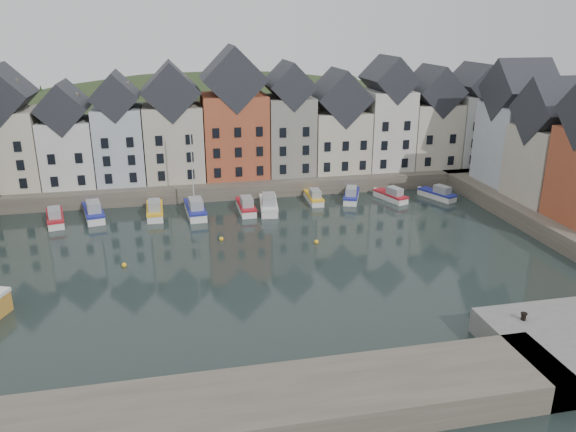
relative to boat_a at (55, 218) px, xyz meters
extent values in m
plane|color=black|center=(22.75, -17.51, -0.68)|extent=(260.00, 260.00, 0.00)
cube|color=#50473D|center=(22.75, 12.49, 0.32)|extent=(90.00, 16.00, 2.00)
cube|color=#50473D|center=(12.75, -39.51, 0.32)|extent=(50.00, 6.00, 2.00)
ellipsoid|color=#26361B|center=(22.75, 38.49, -18.68)|extent=(153.60, 70.40, 64.00)
sphere|color=black|center=(8.81, 33.43, 8.02)|extent=(5.77, 5.77, 5.77)
sphere|color=black|center=(47.61, 43.24, 7.44)|extent=(5.27, 5.27, 5.27)
sphere|color=black|center=(54.57, 36.69, 7.20)|extent=(5.07, 5.07, 5.07)
sphere|color=black|center=(37.03, 37.68, 7.14)|extent=(5.01, 5.01, 5.01)
sphere|color=black|center=(-14.92, 39.10, 5.89)|extent=(3.94, 3.94, 3.94)
sphere|color=black|center=(51.08, 42.74, 7.37)|extent=(5.21, 5.21, 5.21)
sphere|color=black|center=(24.74, 41.14, 7.64)|extent=(5.45, 5.45, 5.45)
sphere|color=black|center=(60.55, 30.81, 6.52)|extent=(4.49, 4.49, 4.49)
cube|color=beige|center=(-6.42, 10.49, 6.35)|extent=(7.67, 8.00, 10.07)
cube|color=black|center=(-6.42, 10.49, 13.29)|extent=(7.67, 8.16, 7.67)
cube|color=silver|center=(0.85, 10.49, 5.62)|extent=(6.56, 8.00, 8.61)
cube|color=black|center=(0.85, 10.49, 11.55)|extent=(6.56, 8.16, 6.56)
cube|color=#ABB4BD|center=(7.38, 10.49, 6.33)|extent=(6.20, 8.00, 10.02)
cube|color=black|center=(7.38, 10.49, 12.87)|extent=(6.20, 8.16, 6.20)
cube|color=#B4AA98|center=(14.48, 10.49, 6.36)|extent=(7.70, 8.00, 10.08)
cube|color=black|center=(14.48, 10.49, 13.30)|extent=(7.70, 8.16, 7.70)
cube|color=#A14A2E|center=(22.82, 10.49, 6.96)|extent=(8.69, 8.00, 11.28)
cube|color=black|center=(22.82, 10.49, 14.75)|extent=(8.69, 8.16, 8.69)
cube|color=gray|center=(30.53, 10.49, 6.71)|extent=(6.43, 8.00, 10.78)
cube|color=black|center=(30.53, 10.49, 13.69)|extent=(6.43, 8.16, 6.43)
cube|color=beige|center=(37.83, 10.49, 5.60)|extent=(7.88, 8.00, 8.56)
cube|color=black|center=(37.83, 10.49, 11.83)|extent=(7.88, 8.16, 7.88)
cube|color=beige|center=(45.17, 10.49, 6.95)|extent=(6.50, 8.00, 11.27)
cube|color=black|center=(45.17, 10.49, 14.20)|extent=(6.50, 8.16, 6.50)
cube|color=beige|center=(52.18, 10.49, 5.98)|extent=(7.23, 8.00, 9.32)
cube|color=black|center=(52.18, 10.49, 12.43)|extent=(7.23, 8.16, 7.23)
cube|color=silver|center=(59.03, 10.49, 6.48)|extent=(6.18, 8.00, 10.32)
cube|color=black|center=(59.03, 10.49, 13.17)|extent=(6.18, 8.16, 6.18)
cube|color=#ABB4BD|center=(58.75, -1.25, 6.51)|extent=(7.47, 8.00, 10.38)
cube|color=black|center=(58.75, -1.25, 13.68)|extent=(7.62, 8.00, 8.00)
cube|color=#B4AA98|center=(58.75, -9.25, 5.76)|extent=(8.14, 8.00, 8.89)
cube|color=black|center=(58.75, -9.25, 12.18)|extent=(8.30, 8.00, 8.00)
sphere|color=#F0AE1C|center=(18.75, -9.51, -0.53)|extent=(0.50, 0.50, 0.50)
sphere|color=#F0AE1C|center=(28.75, -12.51, -0.53)|extent=(0.50, 0.50, 0.50)
sphere|color=#F0AE1C|center=(8.75, -14.51, -0.53)|extent=(0.50, 0.50, 0.50)
cube|color=silver|center=(-0.04, 0.18, -0.34)|extent=(2.88, 6.07, 1.07)
cube|color=#A61722|center=(-0.04, 0.18, 0.24)|extent=(3.00, 6.21, 0.24)
cube|color=gray|center=(0.14, -0.67, 0.83)|extent=(1.80, 2.56, 1.17)
cube|color=silver|center=(4.24, 1.15, -0.30)|extent=(3.25, 6.79, 1.20)
cube|color=navy|center=(4.24, 1.15, 0.35)|extent=(3.38, 6.94, 0.27)
cube|color=gray|center=(4.44, 0.19, 1.00)|extent=(2.02, 2.87, 1.31)
cube|color=silver|center=(11.54, 0.40, -0.32)|extent=(1.96, 6.17, 1.12)
cube|color=#F0AE1C|center=(11.54, 0.40, 0.29)|extent=(2.07, 6.30, 0.26)
cube|color=gray|center=(11.56, -0.52, 0.90)|extent=(1.48, 2.48, 1.23)
cube|color=silver|center=(16.43, -0.30, -0.30)|extent=(2.47, 6.75, 1.21)
cube|color=navy|center=(16.43, -0.30, 0.37)|extent=(2.59, 6.89, 0.28)
cube|color=gray|center=(16.51, -1.29, 1.03)|extent=(1.74, 2.75, 1.32)
cylinder|color=silver|center=(16.38, 0.36, 5.94)|extent=(0.15, 0.15, 12.14)
cube|color=silver|center=(22.76, -0.26, -0.34)|extent=(1.86, 5.94, 1.08)
cube|color=#A61722|center=(22.76, -0.26, 0.25)|extent=(1.96, 6.06, 0.25)
cube|color=gray|center=(22.78, -1.15, 0.85)|extent=(1.41, 2.39, 1.18)
cube|color=silver|center=(25.63, -0.44, -0.29)|extent=(2.84, 6.86, 1.22)
cube|color=silver|center=(25.63, -0.44, 0.37)|extent=(2.96, 7.01, 0.28)
cube|color=gray|center=(25.50, -1.43, 1.04)|extent=(1.88, 2.84, 1.33)
cube|color=silver|center=(32.12, 1.82, -0.37)|extent=(1.70, 5.32, 0.97)
cube|color=#F0AE1C|center=(32.12, 1.82, 0.16)|extent=(1.79, 5.43, 0.22)
cube|color=gray|center=(32.10, 1.02, 0.68)|extent=(1.28, 2.14, 1.06)
cube|color=silver|center=(37.25, 1.44, -0.35)|extent=(3.75, 5.95, 1.05)
cube|color=navy|center=(37.25, 1.44, 0.23)|extent=(3.88, 6.09, 0.24)
cube|color=gray|center=(36.92, 0.64, 0.80)|extent=(2.10, 2.63, 1.15)
cube|color=silver|center=(42.38, 0.42, -0.37)|extent=(3.25, 5.57, 0.98)
cube|color=#A61722|center=(42.38, 0.42, 0.16)|extent=(3.37, 5.70, 0.22)
cube|color=gray|center=(42.64, -0.34, 0.70)|extent=(1.87, 2.42, 1.07)
cube|color=silver|center=(48.82, -0.22, -0.37)|extent=(3.63, 5.56, 0.98)
cube|color=navy|center=(48.82, -0.22, 0.17)|extent=(3.75, 5.69, 0.22)
cube|color=gray|center=(49.14, -0.96, 0.70)|extent=(2.01, 2.47, 1.07)
cylinder|color=black|center=(38.58, -34.95, 1.57)|extent=(0.36, 0.36, 0.50)
cylinder|color=black|center=(38.58, -34.95, 1.84)|extent=(0.48, 0.48, 0.08)
camera|label=1|loc=(14.08, -67.00, 22.21)|focal=35.00mm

